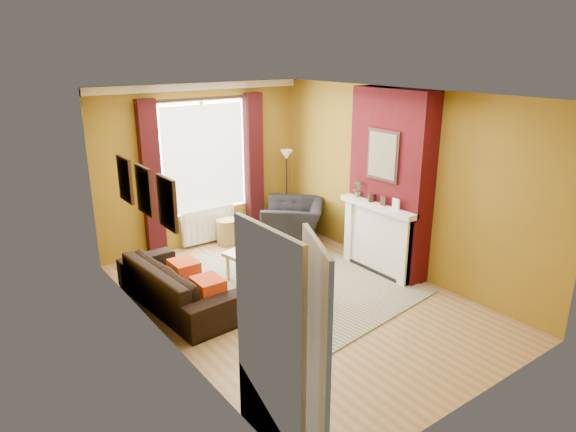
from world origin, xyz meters
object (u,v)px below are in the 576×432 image
object	(u,v)px
coffee_table	(268,261)
floor_lamp	(287,168)
wicker_stool	(227,232)
sofa	(178,283)
armchair	(293,223)

from	to	relation	value
coffee_table	floor_lamp	world-z (taller)	floor_lamp
wicker_stool	floor_lamp	distance (m)	1.64
sofa	floor_lamp	size ratio (longest dim) A/B	1.36
floor_lamp	coffee_table	bearing A→B (deg)	-132.30
sofa	armchair	xyz separation A→B (m)	(2.65, 0.93, 0.07)
armchair	wicker_stool	size ratio (longest dim) A/B	2.48
wicker_stool	sofa	bearing A→B (deg)	-136.57
sofa	armchair	bearing A→B (deg)	-74.73
coffee_table	floor_lamp	distance (m)	2.59
sofa	floor_lamp	distance (m)	3.47
sofa	wicker_stool	size ratio (longest dim) A/B	4.52
coffee_table	wicker_stool	world-z (taller)	wicker_stool
coffee_table	wicker_stool	bearing A→B (deg)	68.08
armchair	wicker_stool	distance (m)	1.19
armchair	coffee_table	size ratio (longest dim) A/B	0.82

